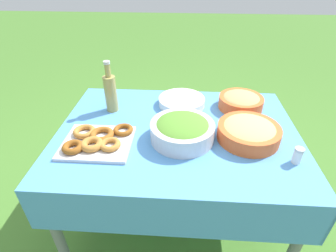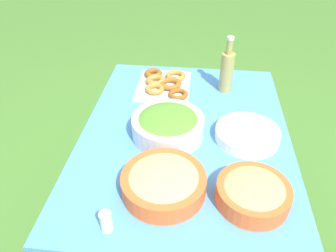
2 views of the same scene
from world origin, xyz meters
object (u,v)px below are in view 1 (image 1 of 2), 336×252
object	(u,v)px
donut_platter	(97,140)
plate_stack	(182,102)
salad_bowl	(182,130)
pasta_bowl	(249,131)
olive_oil_bottle	(111,92)
bread_bowl	(241,101)

from	to	relation	value
donut_platter	plate_stack	distance (m)	0.58
salad_bowl	pasta_bowl	bearing A→B (deg)	-176.45
donut_platter	olive_oil_bottle	bearing A→B (deg)	-89.50
pasta_bowl	plate_stack	distance (m)	0.47
salad_bowl	bread_bowl	xyz separation A→B (m)	(-0.34, -0.33, -0.01)
olive_oil_bottle	bread_bowl	bearing A→B (deg)	-174.54
salad_bowl	pasta_bowl	xyz separation A→B (m)	(-0.33, -0.02, -0.01)
donut_platter	olive_oil_bottle	size ratio (longest dim) A/B	1.16
salad_bowl	olive_oil_bottle	xyz separation A→B (m)	(0.42, -0.26, 0.06)
plate_stack	bread_bowl	distance (m)	0.35
donut_platter	olive_oil_bottle	world-z (taller)	olive_oil_bottle
salad_bowl	pasta_bowl	distance (m)	0.33
plate_stack	olive_oil_bottle	size ratio (longest dim) A/B	0.93
plate_stack	salad_bowl	bearing A→B (deg)	91.53
pasta_bowl	plate_stack	xyz separation A→B (m)	(0.34, -0.33, -0.02)
donut_platter	plate_stack	size ratio (longest dim) A/B	1.24
pasta_bowl	bread_bowl	bearing A→B (deg)	-92.51
plate_stack	bread_bowl	bearing A→B (deg)	178.03
salad_bowl	donut_platter	distance (m)	0.42
bread_bowl	salad_bowl	bearing A→B (deg)	44.42
plate_stack	olive_oil_bottle	world-z (taller)	olive_oil_bottle
pasta_bowl	bread_bowl	distance (m)	0.31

